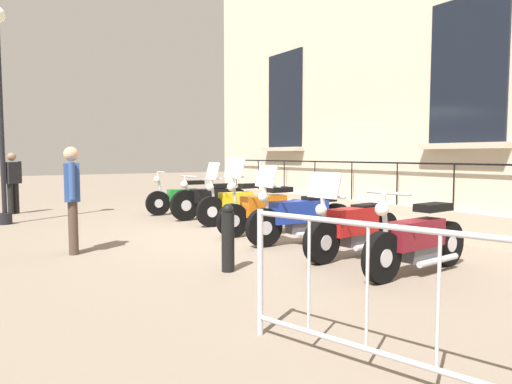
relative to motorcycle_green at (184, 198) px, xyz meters
name	(u,v)px	position (x,y,z in m)	size (l,w,h in m)	color
ground_plane	(255,234)	(0.18, 3.61, -0.39)	(60.00, 60.00, 0.00)	gray
building_facade	(367,77)	(-2.69, 3.61, 2.78)	(0.82, 11.70, 6.51)	beige
motorcycle_green	(184,198)	(0.00, 0.00, 0.00)	(2.03, 0.54, 1.09)	black
motorcycle_black	(210,200)	(-0.13, 1.18, 0.04)	(2.02, 0.72, 1.03)	black
motorcycle_yellow	(237,205)	(-0.16, 2.36, 0.04)	(1.90, 0.60, 1.34)	black
motorcycle_orange	(265,210)	(0.01, 3.68, 0.07)	(2.08, 0.70, 1.43)	black
motorcycle_blue	(301,217)	(-0.01, 4.75, 0.05)	(2.13, 0.64, 1.33)	black
motorcycle_red	(354,228)	(0.02, 6.03, 0.03)	(2.04, 0.64, 1.25)	black
motorcycle_maroon	(417,241)	(0.07, 7.19, 0.02)	(2.02, 0.61, 1.07)	black
lamppost	(0,98)	(4.02, -0.41, 2.30)	(0.35, 0.35, 4.59)	black
crowd_barrier	(401,297)	(2.49, 8.99, 0.17)	(0.71, 2.39, 1.05)	#B7B7BF
bollard	(228,237)	(2.00, 5.80, 0.05)	(0.17, 0.17, 0.87)	black
pedestrian_standing	(13,180)	(3.66, -2.32, 0.47)	(0.46, 0.38, 1.55)	black
pedestrian_walking	(72,194)	(3.43, 3.58, 0.51)	(0.28, 0.52, 1.61)	#47382D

